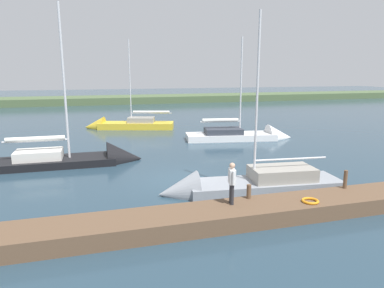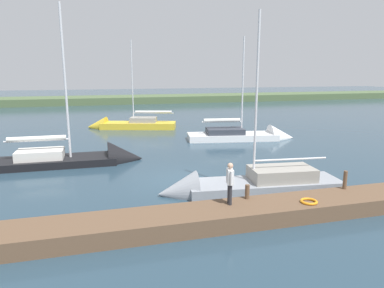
{
  "view_description": "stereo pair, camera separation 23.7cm",
  "coord_description": "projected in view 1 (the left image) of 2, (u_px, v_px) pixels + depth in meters",
  "views": [
    {
      "loc": [
        3.88,
        16.94,
        5.57
      ],
      "look_at": [
        -1.02,
        -0.4,
        1.78
      ],
      "focal_mm": 32.23,
      "sensor_mm": 36.0,
      "label": 1
    },
    {
      "loc": [
        3.65,
        17.0,
        5.57
      ],
      "look_at": [
        -1.02,
        -0.4,
        1.78
      ],
      "focal_mm": 32.23,
      "sensor_mm": 36.0,
      "label": 2
    }
  ],
  "objects": [
    {
      "name": "sailboat_outer_mooring",
      "position": [
        248.0,
        137.0,
        28.98
      ],
      "size": [
        9.22,
        3.63,
        9.39
      ],
      "rotation": [
        0.0,
        0.0,
        2.99
      ],
      "color": "white",
      "rests_on": "ground_plane"
    },
    {
      "name": "dock_pier",
      "position": [
        211.0,
        217.0,
        12.67
      ],
      "size": [
        18.1,
        1.84,
        0.63
      ],
      "primitive_type": "cube",
      "color": "brown",
      "rests_on": "ground_plane"
    },
    {
      "name": "far_shoreline",
      "position": [
        117.0,
        103.0,
        62.83
      ],
      "size": [
        180.0,
        8.0,
        2.4
      ],
      "primitive_type": "cube",
      "color": "#4C603D",
      "rests_on": "ground_plane"
    },
    {
      "name": "ground_plane",
      "position": [
        176.0,
        180.0,
        18.13
      ],
      "size": [
        200.0,
        200.0,
        0.0
      ],
      "primitive_type": "plane",
      "color": "#263D4C"
    },
    {
      "name": "sailboat_far_left",
      "position": [
        82.0,
        161.0,
        21.26
      ],
      "size": [
        9.37,
        2.41,
        10.52
      ],
      "rotation": [
        0.0,
        0.0,
        3.14
      ],
      "color": "black",
      "rests_on": "ground_plane"
    },
    {
      "name": "mooring_post_near",
      "position": [
        249.0,
        192.0,
        13.63
      ],
      "size": [
        0.18,
        0.18,
        0.57
      ],
      "primitive_type": "cylinder",
      "color": "brown",
      "rests_on": "dock_pier"
    },
    {
      "name": "sailboat_inner_slip",
      "position": [
        123.0,
        126.0,
        34.44
      ],
      "size": [
        9.05,
        4.47,
        9.52
      ],
      "rotation": [
        0.0,
        0.0,
        -0.28
      ],
      "color": "gold",
      "rests_on": "ground_plane"
    },
    {
      "name": "sailboat_near_dock",
      "position": [
        239.0,
        187.0,
        16.26
      ],
      "size": [
        8.9,
        2.85,
        9.1
      ],
      "rotation": [
        0.0,
        0.0,
        -0.1
      ],
      "color": "gray",
      "rests_on": "ground_plane"
    },
    {
      "name": "mooring_post_far",
      "position": [
        345.0,
        179.0,
        14.81
      ],
      "size": [
        0.16,
        0.16,
        0.8
      ],
      "primitive_type": "cylinder",
      "color": "brown",
      "rests_on": "dock_pier"
    },
    {
      "name": "person_on_dock",
      "position": [
        232.0,
        181.0,
        12.96
      ],
      "size": [
        0.3,
        0.61,
        1.61
      ],
      "rotation": [
        0.0,
        0.0,
        6.09
      ],
      "color": "#28282D",
      "rests_on": "dock_pier"
    },
    {
      "name": "life_ring_buoy",
      "position": [
        310.0,
        201.0,
        13.29
      ],
      "size": [
        0.66,
        0.66,
        0.1
      ],
      "primitive_type": "torus",
      "color": "orange",
      "rests_on": "dock_pier"
    }
  ]
}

